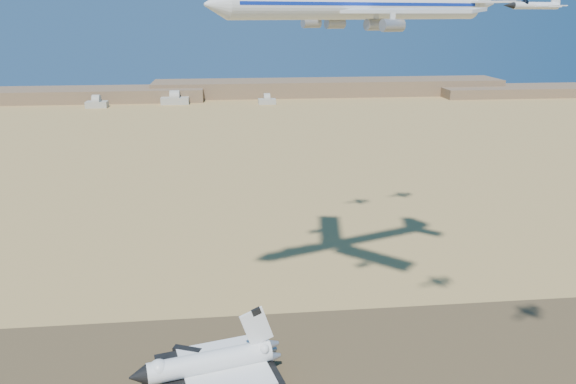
{
  "coord_description": "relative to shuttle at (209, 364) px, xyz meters",
  "views": [
    {
      "loc": [
        -2.87,
        -138.87,
        94.86
      ],
      "look_at": [
        12.93,
        8.0,
        47.7
      ],
      "focal_mm": 35.0,
      "sensor_mm": 36.0,
      "label": 1
    }
  ],
  "objects": [
    {
      "name": "ground",
      "position": [
        10.07,
        8.64,
        -5.36
      ],
      "size": [
        1200.0,
        1200.0,
        0.0
      ],
      "primitive_type": "plane",
      "color": "tan",
      "rests_on": "ground"
    },
    {
      "name": "chase_jet_e",
      "position": [
        85.71,
        82.84,
        91.44
      ],
      "size": [
        14.94,
        8.62,
        3.79
      ],
      "rotation": [
        0.0,
        0.0,
        0.25
      ],
      "color": "silver"
    },
    {
      "name": "hangars",
      "position": [
        -53.93,
        487.07,
        -0.53
      ],
      "size": [
        200.5,
        29.5,
        30.0
      ],
      "color": "#9D9A8B",
      "rests_on": "ground"
    },
    {
      "name": "chase_jet_d",
      "position": [
        59.59,
        72.84,
        93.65
      ],
      "size": [
        13.82,
        7.77,
        3.47
      ],
      "rotation": [
        0.0,
        0.0,
        0.18
      ],
      "color": "silver"
    },
    {
      "name": "runway",
      "position": [
        10.07,
        8.64,
        -5.33
      ],
      "size": [
        600.0,
        50.0,
        0.06
      ],
      "primitive_type": "cube",
      "color": "brown",
      "rests_on": "ground"
    },
    {
      "name": "chase_jet_a",
      "position": [
        67.91,
        -19.86,
        90.98
      ],
      "size": [
        14.5,
        8.49,
        3.7
      ],
      "rotation": [
        0.0,
        0.0,
        0.32
      ],
      "color": "silver"
    },
    {
      "name": "carrier_747",
      "position": [
        40.44,
        20.13,
        91.48
      ],
      "size": [
        87.73,
        64.86,
        22.14
      ],
      "rotation": [
        0.0,
        0.0,
        0.34
      ],
      "color": "silver"
    },
    {
      "name": "ridgeline",
      "position": [
        75.39,
        535.94,
        2.27
      ],
      "size": [
        960.0,
        90.0,
        18.0
      ],
      "color": "olive",
      "rests_on": "ground"
    },
    {
      "name": "shuttle",
      "position": [
        0.0,
        0.0,
        0.0
      ],
      "size": [
        40.64,
        30.96,
        19.95
      ],
      "rotation": [
        0.0,
        0.0,
        0.24
      ],
      "color": "silver",
      "rests_on": "runway"
    }
  ]
}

